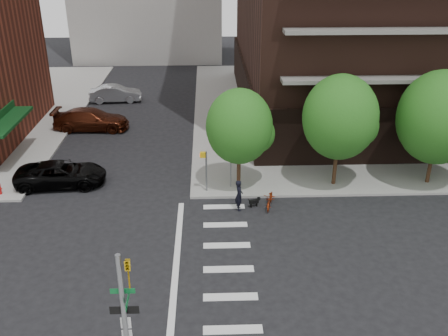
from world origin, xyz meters
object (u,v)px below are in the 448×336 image
(parked_car_black, at_px, (61,174))
(dog_walker, at_px, (239,195))
(parked_car_silver, at_px, (115,94))
(scooter, at_px, (270,199))
(parked_car_maroon, at_px, (91,119))

(parked_car_black, distance_m, dog_walker, 11.52)
(parked_car_silver, distance_m, scooter, 24.04)
(parked_car_maroon, relative_size, scooter, 3.19)
(dog_walker, bearing_deg, parked_car_maroon, 33.07)
(parked_car_maroon, bearing_deg, dog_walker, -138.31)
(parked_car_black, bearing_deg, dog_walker, -111.62)
(parked_car_maroon, xyz_separation_m, dog_walker, (11.11, -13.46, 0.06))
(parked_car_silver, height_order, scooter, parked_car_silver)
(parked_car_maroon, bearing_deg, parked_car_silver, -3.37)
(parked_car_black, relative_size, scooter, 2.95)
(parked_car_black, height_order, parked_car_silver, parked_car_silver)
(dog_walker, bearing_deg, parked_car_silver, 19.91)
(parked_car_silver, height_order, dog_walker, dog_walker)
(parked_car_maroon, distance_m, dog_walker, 17.45)
(scooter, bearing_deg, parked_car_maroon, 148.45)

